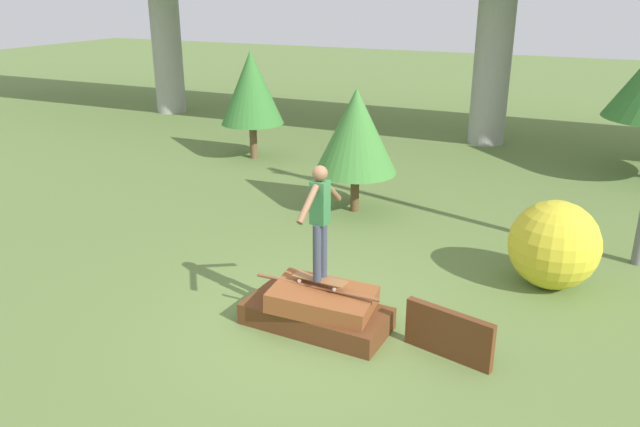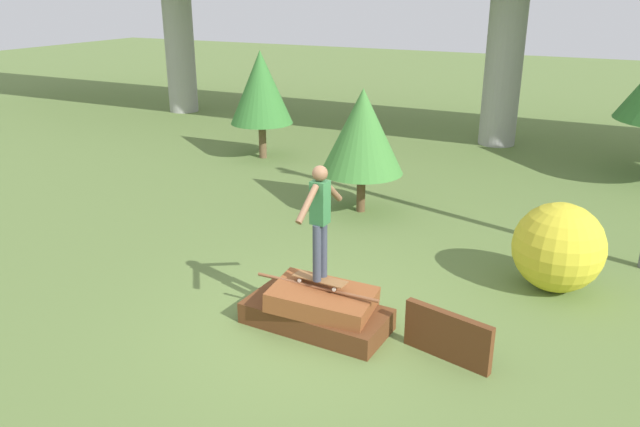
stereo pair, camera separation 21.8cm
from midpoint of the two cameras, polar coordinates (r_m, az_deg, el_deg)
name	(u,v)px [view 1 (the left image)]	position (r m, az deg, el deg)	size (l,w,h in m)	color
ground_plane	(316,326)	(9.16, -1.03, -10.22)	(80.00, 80.00, 0.00)	olive
scrap_pile	(319,310)	(9.01, -0.82, -8.79)	(2.12, 1.08, 0.64)	#5B3319
scrap_plank_loose	(449,334)	(8.45, 10.94, -10.78)	(1.23, 0.41, 0.67)	#5B3319
skateboard	(320,279)	(8.86, -0.71, -6.03)	(0.82, 0.27, 0.09)	brown
skater	(320,215)	(8.48, -0.74, -0.12)	(0.23, 1.18, 1.65)	#383D4C
tree_behind_left	(356,131)	(13.15, 2.83, 7.52)	(1.76, 1.76, 2.67)	brown
tree_mid_back	(251,88)	(17.57, -6.65, 11.34)	(1.74, 1.74, 2.99)	brown
bush_yellow_flowering	(554,245)	(10.64, 20.07, -2.70)	(1.44, 1.44, 1.44)	gold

